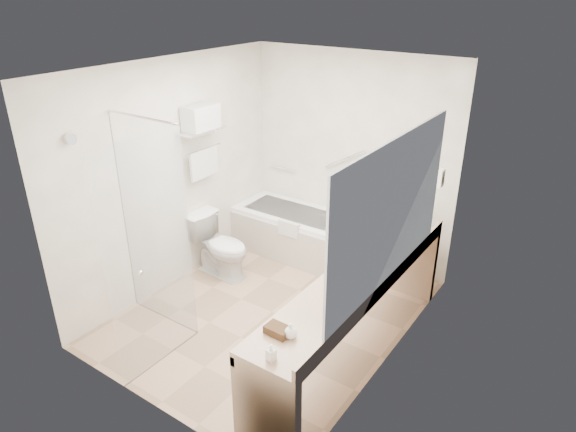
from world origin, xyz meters
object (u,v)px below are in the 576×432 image
Objects in this scene: vanity_counter at (355,299)px; toilet at (221,246)px; bathtub at (298,233)px; amenity_basket at (278,330)px; water_bottle_left at (397,240)px.

vanity_counter is 3.67× the size of toilet.
vanity_counter reaches higher than toilet.
toilet reaches higher than bathtub.
amenity_basket is 1.70m from water_bottle_left.
bathtub is 0.59× the size of vanity_counter.
toilet is at bearing 142.14° from amenity_basket.
vanity_counter is at bearing -42.35° from bathtub.
toilet is at bearing 167.17° from vanity_counter.
amenity_basket is at bearing -59.42° from bathtub.
water_bottle_left is at bearing -80.36° from toilet.
amenity_basket is (1.41, -2.39, 0.61)m from bathtub.
water_bottle_left is (1.58, -0.69, 0.67)m from bathtub.
water_bottle_left is (0.17, 1.69, 0.06)m from amenity_basket.
bathtub is 1.85m from water_bottle_left.
water_bottle_left is (0.06, 0.70, 0.30)m from vanity_counter.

